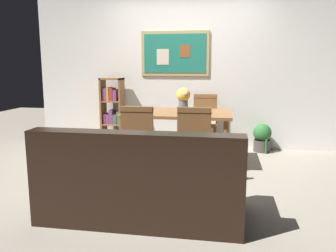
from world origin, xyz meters
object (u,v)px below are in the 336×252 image
dining_chair_far_right (205,118)px  bookshelf (113,115)px  potted_ivy (262,138)px  flower_vase (183,98)px  dining_chair_near_left (139,137)px  dining_chair_near_right (195,138)px  dining_table (178,118)px  leather_couch (141,184)px  tv_remote (207,112)px

dining_chair_far_right → bookshelf: 1.56m
bookshelf → potted_ivy: (2.48, 0.04, -0.31)m
flower_vase → dining_chair_near_left: bearing=-115.4°
dining_chair_near_right → flower_vase: (-0.24, 0.85, 0.39)m
dining_chair_near_right → dining_table: bearing=110.9°
dining_chair_near_right → potted_ivy: (0.94, 1.67, -0.31)m
dining_chair_near_right → bookshelf: bookshelf is taller
dining_chair_near_right → leather_couch: dining_chair_near_right is taller
dining_table → dining_chair_near_right: bearing=-69.1°
dining_chair_far_right → bookshelf: (-1.56, 0.02, 0.01)m
dining_table → dining_chair_far_right: 0.87m
dining_chair_far_right → flower_vase: bearing=-108.9°
dining_chair_near_right → tv_remote: 0.76m
dining_chair_near_left → bookshelf: 1.87m
bookshelf → potted_ivy: bearing=1.0°
dining_chair_near_left → potted_ivy: dining_chair_near_left is taller
dining_chair_far_right → flower_vase: 0.88m
dining_chair_far_right → dining_chair_near_left: (-0.67, -1.63, 0.00)m
flower_vase → bookshelf: bearing=149.3°
flower_vase → tv_remote: size_ratio=2.12×
dining_table → dining_chair_far_right: size_ratio=1.63×
potted_ivy → tv_remote: (-0.83, -0.94, 0.52)m
dining_chair_far_right → potted_ivy: dining_chair_far_right is taller
dining_table → flower_vase: bearing=42.6°
potted_ivy → tv_remote: tv_remote is taller
dining_table → tv_remote: 0.43m
flower_vase → dining_chair_near_right: bearing=-74.2°
leather_couch → potted_ivy: 2.99m
potted_ivy → flower_vase: size_ratio=1.64×
bookshelf → dining_chair_near_left: bearing=-61.8°
leather_couch → dining_chair_near_left: bearing=105.1°
flower_vase → potted_ivy: bearing=34.7°
dining_table → bookshelf: bookshelf is taller
dining_chair_near_right → potted_ivy: dining_chair_near_right is taller
flower_vase → tv_remote: flower_vase is taller
potted_ivy → dining_chair_far_right: bearing=-175.9°
dining_table → dining_chair_near_right: size_ratio=1.63×
dining_chair_far_right → tv_remote: bearing=-84.3°
dining_chair_far_right → tv_remote: size_ratio=5.89×
dining_chair_far_right → dining_chair_near_left: bearing=-112.5°
dining_chair_near_left → tv_remote: bearing=44.4°
dining_table → bookshelf: size_ratio=1.27×
potted_ivy → bookshelf: bearing=-179.0°
dining_table → tv_remote: tv_remote is taller
bookshelf → dining_chair_near_right: bearing=-46.5°
dining_chair_far_right → bookshelf: size_ratio=0.78×
tv_remote → flower_vase: bearing=159.3°
dining_chair_near_left → dining_chair_near_right: bearing=2.2°
dining_chair_far_right → flower_vase: size_ratio=2.77×
tv_remote → dining_table: bearing=170.0°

